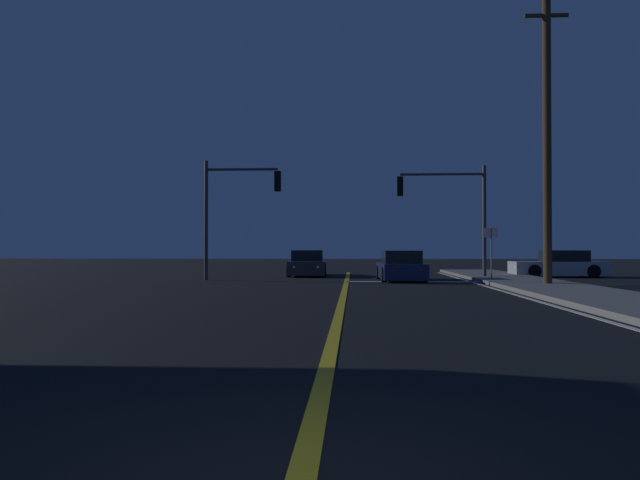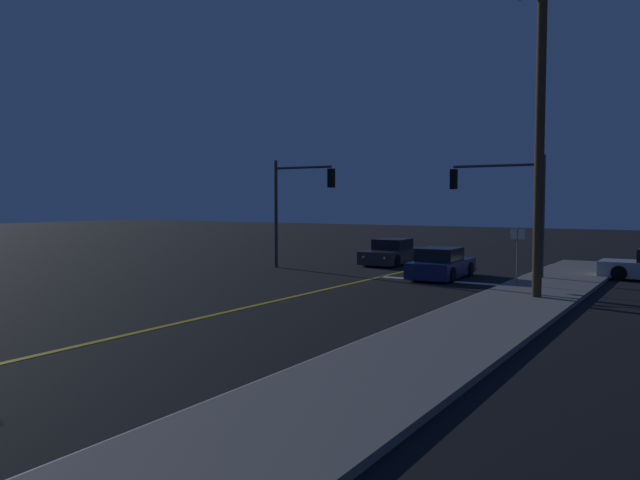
{
  "view_description": "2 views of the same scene",
  "coord_description": "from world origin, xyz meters",
  "px_view_note": "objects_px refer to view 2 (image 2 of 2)",
  "views": [
    {
      "loc": [
        0.33,
        -3.5,
        1.44
      ],
      "look_at": [
        -0.84,
        17.47,
        1.73
      ],
      "focal_mm": 34.36,
      "sensor_mm": 36.0,
      "label": 1
    },
    {
      "loc": [
        12.29,
        -2.15,
        3.33
      ],
      "look_at": [
        1.88,
        14.72,
        2.12
      ],
      "focal_mm": 35.39,
      "sensor_mm": 36.0,
      "label": 2
    }
  ],
  "objects_px": {
    "car_mid_block_navy": "(441,265)",
    "traffic_signal_far_left": "(297,196)",
    "car_side_waiting_charcoal": "(391,253)",
    "utility_pole_right": "(540,122)",
    "traffic_signal_near_right": "(506,197)",
    "street_sign_corner": "(517,247)"
  },
  "relations": [
    {
      "from": "car_side_waiting_charcoal",
      "to": "utility_pole_right",
      "type": "height_order",
      "value": "utility_pole_right"
    },
    {
      "from": "traffic_signal_near_right",
      "to": "utility_pole_right",
      "type": "bearing_deg",
      "value": 114.77
    },
    {
      "from": "car_mid_block_navy",
      "to": "car_side_waiting_charcoal",
      "type": "bearing_deg",
      "value": 132.51
    },
    {
      "from": "street_sign_corner",
      "to": "traffic_signal_far_left",
      "type": "bearing_deg",
      "value": 172.85
    },
    {
      "from": "car_side_waiting_charcoal",
      "to": "street_sign_corner",
      "type": "bearing_deg",
      "value": 140.85
    },
    {
      "from": "car_side_waiting_charcoal",
      "to": "traffic_signal_near_right",
      "type": "relative_size",
      "value": 0.85
    },
    {
      "from": "car_side_waiting_charcoal",
      "to": "traffic_signal_far_left",
      "type": "distance_m",
      "value": 6.27
    },
    {
      "from": "car_mid_block_navy",
      "to": "car_side_waiting_charcoal",
      "type": "distance_m",
      "value": 6.4
    },
    {
      "from": "traffic_signal_near_right",
      "to": "street_sign_corner",
      "type": "xyz_separation_m",
      "value": [
        1.24,
        -2.8,
        -1.97
      ]
    },
    {
      "from": "utility_pole_right",
      "to": "traffic_signal_far_left",
      "type": "bearing_deg",
      "value": 161.03
    },
    {
      "from": "car_mid_block_navy",
      "to": "utility_pole_right",
      "type": "relative_size",
      "value": 0.38
    },
    {
      "from": "car_mid_block_navy",
      "to": "car_side_waiting_charcoal",
      "type": "xyz_separation_m",
      "value": [
        -4.53,
        4.52,
        0.0
      ]
    },
    {
      "from": "car_side_waiting_charcoal",
      "to": "street_sign_corner",
      "type": "distance_m",
      "value": 10.21
    },
    {
      "from": "utility_pole_right",
      "to": "traffic_signal_near_right",
      "type": "bearing_deg",
      "value": 114.77
    },
    {
      "from": "car_side_waiting_charcoal",
      "to": "utility_pole_right",
      "type": "relative_size",
      "value": 0.39
    },
    {
      "from": "traffic_signal_near_right",
      "to": "street_sign_corner",
      "type": "bearing_deg",
      "value": 113.84
    },
    {
      "from": "car_side_waiting_charcoal",
      "to": "traffic_signal_far_left",
      "type": "xyz_separation_m",
      "value": [
        -2.97,
        -4.63,
        3.01
      ]
    },
    {
      "from": "street_sign_corner",
      "to": "car_side_waiting_charcoal",
      "type": "bearing_deg",
      "value": 143.62
    },
    {
      "from": "utility_pole_right",
      "to": "street_sign_corner",
      "type": "distance_m",
      "value": 5.43
    },
    {
      "from": "car_side_waiting_charcoal",
      "to": "street_sign_corner",
      "type": "relative_size",
      "value": 1.92
    },
    {
      "from": "car_mid_block_navy",
      "to": "utility_pole_right",
      "type": "xyz_separation_m",
      "value": [
        5.05,
        -4.43,
        5.36
      ]
    },
    {
      "from": "car_mid_block_navy",
      "to": "traffic_signal_far_left",
      "type": "distance_m",
      "value": 8.09
    }
  ]
}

